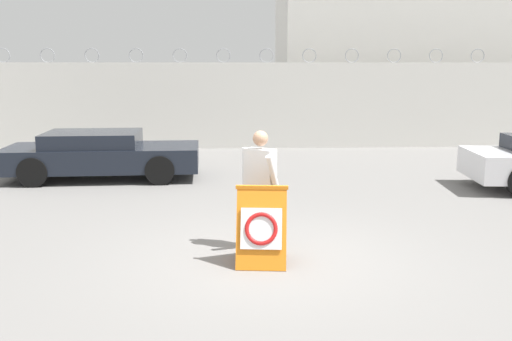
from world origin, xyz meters
name	(u,v)px	position (x,y,z in m)	size (l,w,h in m)	color
ground_plane	(270,258)	(0.00, 0.00, 0.00)	(90.00, 90.00, 0.00)	gray
perimeter_wall	(245,105)	(0.00, 11.15, 1.42)	(36.00, 0.30, 3.27)	silver
building_block	(398,51)	(6.45, 15.88, 3.32)	(9.70, 5.28, 6.64)	silver
barricade_sign	(262,225)	(-0.13, -0.19, 0.55)	(0.76, 0.82, 1.10)	orange
security_guard	(260,183)	(-0.11, 0.56, 0.99)	(0.57, 0.62, 1.77)	#232838
parked_car_front_coupe	(101,154)	(-3.66, 6.04, 0.60)	(4.66, 2.08, 1.15)	black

